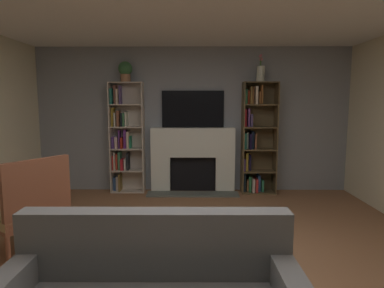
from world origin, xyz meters
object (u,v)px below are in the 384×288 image
(tv, at_px, (193,109))
(vase_with_flowers, at_px, (261,73))
(fireplace, at_px, (193,158))
(potted_plant, at_px, (125,71))
(bookshelf_right, at_px, (255,140))
(armchair, at_px, (29,208))
(bookshelf_left, at_px, (124,138))

(tv, bearing_deg, vase_with_flowers, -6.01)
(fireplace, distance_m, potted_plant, 1.89)
(fireplace, height_order, bookshelf_right, bookshelf_right)
(potted_plant, bearing_deg, fireplace, 2.26)
(bookshelf_right, relative_size, potted_plant, 5.58)
(potted_plant, xyz_separation_m, armchair, (-0.50, -2.48, -1.58))
(bookshelf_left, height_order, potted_plant, potted_plant)
(fireplace, relative_size, bookshelf_right, 0.82)
(potted_plant, xyz_separation_m, vase_with_flowers, (2.28, 0.00, -0.04))
(fireplace, relative_size, bookshelf_left, 0.82)
(tv, xyz_separation_m, vase_with_flowers, (1.14, -0.12, 0.61))
(bookshelf_right, xyz_separation_m, vase_with_flowers, (0.06, -0.03, 1.15))
(bookshelf_left, bearing_deg, vase_with_flowers, -1.31)
(tv, bearing_deg, armchair, -122.33)
(fireplace, relative_size, tv, 1.45)
(bookshelf_right, relative_size, vase_with_flowers, 4.17)
(bookshelf_left, bearing_deg, armchair, -99.95)
(bookshelf_right, relative_size, armchair, 1.84)
(armchair, bearing_deg, bookshelf_left, 80.05)
(tv, height_order, potted_plant, potted_plant)
(bookshelf_right, distance_m, armchair, 3.72)
(fireplace, height_order, bookshelf_left, bookshelf_left)
(potted_plant, height_order, armchair, potted_plant)
(tv, height_order, armchair, tv)
(potted_plant, height_order, vase_with_flowers, vase_with_flowers)
(armchair, bearing_deg, bookshelf_right, 42.61)
(vase_with_flowers, bearing_deg, potted_plant, -180.00)
(bookshelf_right, bearing_deg, bookshelf_left, 179.31)
(potted_plant, bearing_deg, bookshelf_left, 138.27)
(fireplace, distance_m, bookshelf_right, 1.13)
(bookshelf_right, xyz_separation_m, armchair, (-2.72, -2.50, -0.40))
(tv, xyz_separation_m, armchair, (-1.64, -2.60, -0.93))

